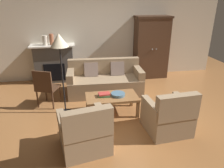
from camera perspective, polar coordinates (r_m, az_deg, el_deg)
ground_plane at (r=4.63m, az=2.73°, el=-8.28°), size 9.60×9.60×0.00m
back_wall at (r=6.57m, az=-2.06°, el=13.95°), size 7.20×0.10×2.80m
fireplace at (r=6.46m, az=-15.42°, el=5.47°), size 1.26×0.48×1.12m
armoire at (r=6.68m, az=10.57°, el=9.74°), size 1.06×0.57×1.88m
couch at (r=5.55m, az=-1.91°, el=0.77°), size 1.96×0.94×0.86m
coffee_table at (r=4.51m, az=-0.07°, el=-3.89°), size 1.10×0.60×0.42m
fruit_bowl at (r=4.49m, az=1.64°, el=-2.82°), size 0.30×0.30×0.06m
book_stack at (r=4.46m, az=-2.17°, el=-2.91°), size 0.26×0.19×0.07m
mantel_vase_cream at (r=6.31m, az=-17.73°, el=11.24°), size 0.14×0.14×0.27m
mantel_vase_terracotta at (r=6.29m, az=-16.10°, el=11.57°), size 0.12×0.12×0.31m
mantel_vase_jade at (r=6.28m, az=-14.40°, el=11.41°), size 0.09×0.09×0.24m
armchair_near_left at (r=3.55m, az=-7.38°, el=-13.02°), size 0.89×0.89×0.88m
armchair_near_right at (r=4.08m, az=15.03°, el=-8.59°), size 0.83×0.82×0.88m
side_chair_wooden at (r=4.97m, az=-17.54°, el=-0.54°), size 0.58×0.58×0.90m
floor_lamp at (r=4.28m, az=-14.09°, el=10.13°), size 0.36×0.36×1.73m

